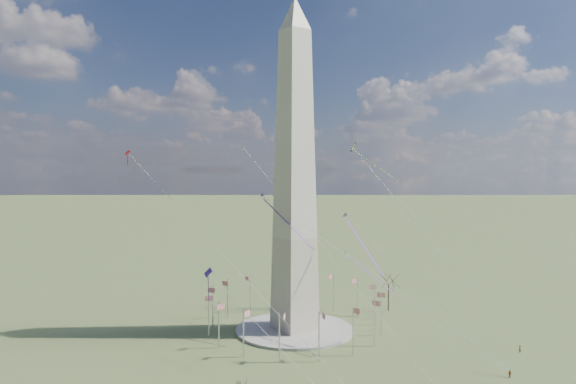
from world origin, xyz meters
TOP-DOWN VIEW (x-y plane):
  - ground at (0.00, 0.00)m, footprint 2000.00×2000.00m
  - plaza at (0.00, 0.00)m, footprint 36.00×36.00m
  - washington_monument at (0.00, 0.00)m, footprint 15.56×15.56m
  - flagpole_ring at (-0.00, -0.00)m, footprint 54.40×54.40m
  - tree_near at (40.03, -0.87)m, footprint 8.22×8.22m
  - person_east at (38.25, -50.34)m, footprint 0.78×0.59m
  - person_centre at (20.66, -58.05)m, footprint 1.11×0.80m
  - kite_delta_black at (33.87, 9.46)m, footprint 14.22×16.40m
  - kite_diamond_purple at (-28.05, 2.12)m, footprint 1.99×3.12m
  - kite_streamer_left at (9.52, -17.39)m, footprint 6.86×21.98m
  - kite_streamer_mid at (-5.78, 0.07)m, footprint 4.53×22.33m
  - kite_streamer_right at (30.39, 1.64)m, footprint 7.82×19.50m
  - kite_small_red at (-37.61, 39.52)m, footprint 1.25×2.12m
  - kite_small_white at (5.28, 39.46)m, footprint 1.28×2.02m

SIDE VIEW (x-z plane):
  - ground at x=0.00m, z-range 0.00..0.00m
  - plaza at x=0.00m, z-range 0.00..0.80m
  - person_centre at x=20.66m, z-range 0.00..1.75m
  - person_east at x=38.25m, z-range 0.00..1.94m
  - flagpole_ring at x=0.00m, z-range 0.77..13.77m
  - tree_near at x=40.03m, z-range 3.06..17.45m
  - kite_streamer_right at x=30.39m, z-range 8.61..22.50m
  - kite_diamond_purple at x=-28.05m, z-range 15.15..24.76m
  - kite_streamer_left at x=9.52m, z-range 22.75..38.11m
  - kite_streamer_mid at x=-5.78m, z-range 28.60..43.98m
  - washington_monument at x=0.00m, z-range -2.05..97.95m
  - kite_small_red at x=-37.61m, z-range 51.75..56.81m
  - kite_delta_black at x=33.87m, z-range 48.90..63.51m
  - kite_small_white at x=5.28m, z-range 54.84..59.35m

